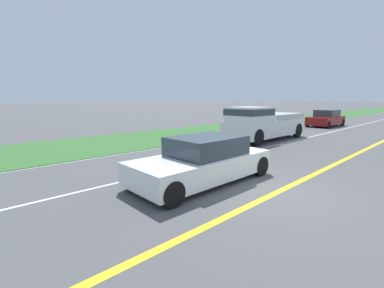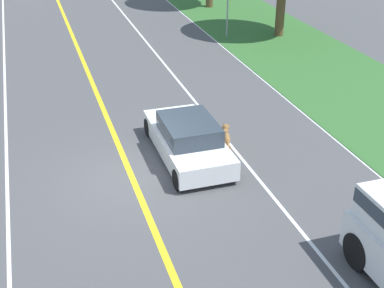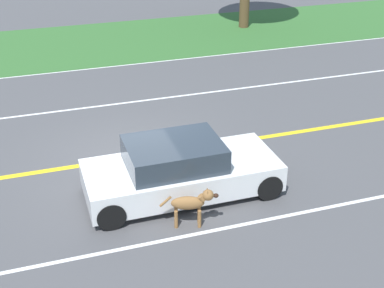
{
  "view_description": "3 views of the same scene",
  "coord_description": "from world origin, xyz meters",
  "px_view_note": "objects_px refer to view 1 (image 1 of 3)",
  "views": [
    {
      "loc": [
        -3.07,
        5.91,
        2.35
      ],
      "look_at": [
        2.32,
        0.88,
        1.06
      ],
      "focal_mm": 24.0,
      "sensor_mm": 36.0,
      "label": 1
    },
    {
      "loc": [
        -2.39,
        -13.23,
        8.18
      ],
      "look_at": [
        1.84,
        0.03,
        0.83
      ],
      "focal_mm": 50.0,
      "sensor_mm": 36.0,
      "label": 2
    },
    {
      "loc": [
        11.72,
        -2.13,
        6.62
      ],
      "look_at": [
        1.89,
        1.09,
        1.18
      ],
      "focal_mm": 50.0,
      "sensor_mm": 36.0,
      "label": 3
    }
  ],
  "objects_px": {
    "dog": "(179,155)",
    "pickup_truck": "(263,123)",
    "ego_car": "(203,161)",
    "car_trailing_near": "(326,119)"
  },
  "relations": [
    {
      "from": "dog",
      "to": "ego_car",
      "type": "bearing_deg",
      "value": -169.05
    },
    {
      "from": "ego_car",
      "to": "dog",
      "type": "bearing_deg",
      "value": -5.29
    },
    {
      "from": "dog",
      "to": "pickup_truck",
      "type": "relative_size",
      "value": 0.21
    },
    {
      "from": "dog",
      "to": "car_trailing_near",
      "type": "height_order",
      "value": "car_trailing_near"
    },
    {
      "from": "pickup_truck",
      "to": "dog",
      "type": "bearing_deg",
      "value": 102.97
    },
    {
      "from": "dog",
      "to": "pickup_truck",
      "type": "height_order",
      "value": "pickup_truck"
    },
    {
      "from": "ego_car",
      "to": "car_trailing_near",
      "type": "xyz_separation_m",
      "value": [
        3.43,
        -18.92,
        0.05
      ]
    },
    {
      "from": "dog",
      "to": "pickup_truck",
      "type": "xyz_separation_m",
      "value": [
        1.83,
        -7.94,
        0.44
      ]
    },
    {
      "from": "ego_car",
      "to": "pickup_truck",
      "type": "relative_size",
      "value": 0.76
    },
    {
      "from": "ego_car",
      "to": "car_trailing_near",
      "type": "bearing_deg",
      "value": -79.71
    }
  ]
}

